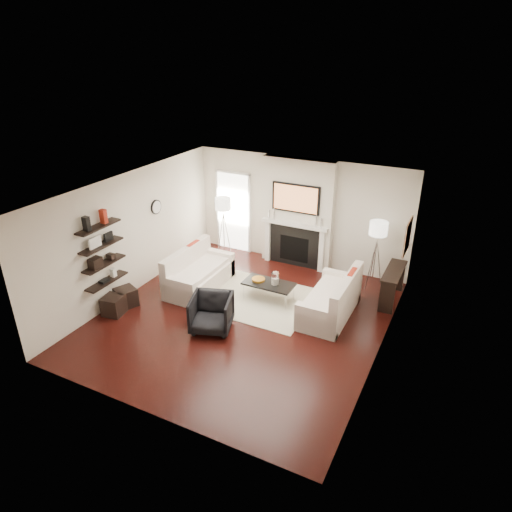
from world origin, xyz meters
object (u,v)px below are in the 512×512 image
at_px(lamp_left_shade, 223,204).
at_px(ottoman_near, 126,297).
at_px(lamp_right_shade, 379,228).
at_px(loveseat_left_base, 200,279).
at_px(loveseat_right_base, 329,305).
at_px(coffee_table, 269,284).
at_px(armchair, 211,311).

xyz_separation_m(lamp_left_shade, ottoman_near, (-0.62, -3.12, -1.25)).
height_order(lamp_left_shade, ottoman_near, lamp_left_shade).
xyz_separation_m(lamp_left_shade, lamp_right_shade, (3.90, 0.07, 0.00)).
relative_size(loveseat_left_base, lamp_left_shade, 4.50).
xyz_separation_m(loveseat_right_base, lamp_right_shade, (0.51, 1.58, 1.24)).
distance_m(loveseat_left_base, loveseat_right_base, 3.03).
height_order(loveseat_left_base, loveseat_right_base, same).
bearing_deg(coffee_table, ottoman_near, -149.13).
xyz_separation_m(loveseat_left_base, ottoman_near, (-0.98, -1.38, -0.01)).
distance_m(lamp_right_shade, ottoman_near, 5.67).
bearing_deg(loveseat_left_base, armchair, -49.36).
bearing_deg(loveseat_right_base, lamp_right_shade, 71.98).
distance_m(loveseat_right_base, coffee_table, 1.39).
relative_size(armchair, ottoman_near, 1.98).
bearing_deg(armchair, lamp_right_shade, 33.66).
xyz_separation_m(loveseat_left_base, lamp_left_shade, (-0.36, 1.74, 1.24)).
height_order(coffee_table, lamp_left_shade, lamp_left_shade).
bearing_deg(lamp_left_shade, lamp_right_shade, 0.97).
xyz_separation_m(loveseat_right_base, lamp_left_shade, (-3.39, 1.51, 1.24)).
relative_size(loveseat_right_base, ottoman_near, 4.50).
distance_m(coffee_table, armchair, 1.60).
bearing_deg(lamp_right_shade, lamp_left_shade, -179.03).
relative_size(loveseat_right_base, lamp_left_shade, 4.50).
bearing_deg(armchair, ottoman_near, 162.95).
bearing_deg(armchair, lamp_left_shade, 97.27).
height_order(loveseat_left_base, armchair, armchair).
distance_m(loveseat_left_base, armchair, 1.74).
relative_size(lamp_left_shade, lamp_right_shade, 1.00).
distance_m(lamp_left_shade, ottoman_near, 3.42).
relative_size(armchair, lamp_left_shade, 1.98).
xyz_separation_m(loveseat_left_base, armchair, (1.13, -1.32, 0.19)).
relative_size(loveseat_left_base, loveseat_right_base, 1.00).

